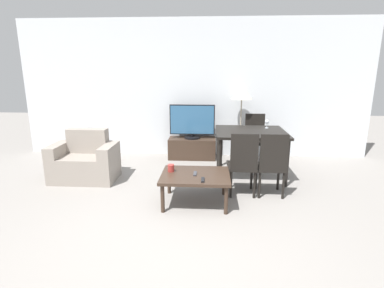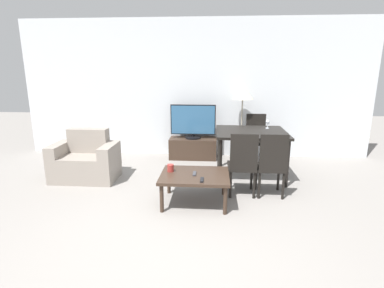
# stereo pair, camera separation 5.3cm
# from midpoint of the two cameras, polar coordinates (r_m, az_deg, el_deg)

# --- Properties ---
(ground_plane) EXTENTS (18.00, 18.00, 0.00)m
(ground_plane) POSITION_cam_midpoint_polar(r_m,az_deg,el_deg) (3.22, -3.28, -18.80)
(ground_plane) COLOR gray
(wall_back) EXTENTS (6.96, 0.06, 2.70)m
(wall_back) POSITION_cam_midpoint_polar(r_m,az_deg,el_deg) (6.07, 0.74, 10.41)
(wall_back) COLOR silver
(wall_back) RESTS_ON ground_plane
(armchair) EXTENTS (1.01, 0.62, 0.80)m
(armchair) POSITION_cam_midpoint_polar(r_m,az_deg,el_deg) (5.13, -19.30, -3.12)
(armchair) COLOR gray
(armchair) RESTS_ON ground_plane
(tv_stand) EXTENTS (0.93, 0.42, 0.41)m
(tv_stand) POSITION_cam_midpoint_polar(r_m,az_deg,el_deg) (5.98, 0.45, -0.80)
(tv_stand) COLOR #38281E
(tv_stand) RESTS_ON ground_plane
(tv) EXTENTS (0.88, 0.31, 0.67)m
(tv) POSITION_cam_midpoint_polar(r_m,az_deg,el_deg) (5.86, 0.46, 4.27)
(tv) COLOR black
(tv) RESTS_ON tv_stand
(coffee_table) EXTENTS (0.90, 0.70, 0.40)m
(coffee_table) POSITION_cam_midpoint_polar(r_m,az_deg,el_deg) (3.96, 0.93, -6.40)
(coffee_table) COLOR #38281E
(coffee_table) RESTS_ON ground_plane
(dining_table) EXTENTS (1.12, 1.01, 0.77)m
(dining_table) POSITION_cam_midpoint_polar(r_m,az_deg,el_deg) (4.96, 11.46, 1.38)
(dining_table) COLOR black
(dining_table) RESTS_ON ground_plane
(dining_chair_near) EXTENTS (0.40, 0.40, 0.92)m
(dining_chair_near) POSITION_cam_midpoint_polar(r_m,az_deg,el_deg) (4.20, 10.01, -3.45)
(dining_chair_near) COLOR black
(dining_chair_near) RESTS_ON ground_plane
(dining_chair_far) EXTENTS (0.40, 0.40, 0.92)m
(dining_chair_far) POSITION_cam_midpoint_polar(r_m,az_deg,el_deg) (5.81, 12.33, 1.38)
(dining_chair_far) COLOR black
(dining_chair_far) RESTS_ON ground_plane
(dining_chair_near_right) EXTENTS (0.40, 0.40, 0.92)m
(dining_chair_near_right) POSITION_cam_midpoint_polar(r_m,az_deg,el_deg) (4.26, 15.27, -3.50)
(dining_chair_near_right) COLOR black
(dining_chair_near_right) RESTS_ON ground_plane
(floor_lamp) EXTENTS (0.40, 0.40, 1.46)m
(floor_lamp) POSITION_cam_midpoint_polar(r_m,az_deg,el_deg) (5.76, 9.90, 9.25)
(floor_lamp) COLOR gray
(floor_lamp) RESTS_ON ground_plane
(remote_primary) EXTENTS (0.04, 0.15, 0.02)m
(remote_primary) POSITION_cam_midpoint_polar(r_m,az_deg,el_deg) (3.73, 2.32, -6.83)
(remote_primary) COLOR black
(remote_primary) RESTS_ON coffee_table
(remote_secondary) EXTENTS (0.04, 0.15, 0.02)m
(remote_secondary) POSITION_cam_midpoint_polar(r_m,az_deg,el_deg) (3.94, 0.86, -5.67)
(remote_secondary) COLOR #38383D
(remote_secondary) RESTS_ON coffee_table
(cup_white_near) EXTENTS (0.09, 0.09, 0.10)m
(cup_white_near) POSITION_cam_midpoint_polar(r_m,az_deg,el_deg) (4.04, -3.74, -4.58)
(cup_white_near) COLOR maroon
(cup_white_near) RESTS_ON coffee_table
(wine_glass_left) EXTENTS (0.07, 0.07, 0.15)m
(wine_glass_left) POSITION_cam_midpoint_polar(r_m,az_deg,el_deg) (5.21, 14.50, 4.01)
(wine_glass_left) COLOR silver
(wine_glass_left) RESTS_ON dining_table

